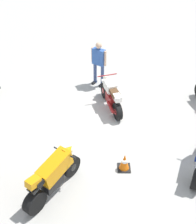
{
  "coord_description": "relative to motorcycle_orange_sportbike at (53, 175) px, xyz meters",
  "views": [
    {
      "loc": [
        0.6,
        6.9,
        6.0
      ],
      "look_at": [
        0.64,
        0.06,
        0.75
      ],
      "focal_mm": 44.98,
      "sensor_mm": 36.0,
      "label": 1
    }
  ],
  "objects": [
    {
      "name": "ground_plane",
      "position": [
        -1.72,
        -2.4,
        -0.59
      ],
      "size": [
        40.0,
        40.0,
        0.0
      ],
      "primitive_type": "plane",
      "color": "#ADAAA3"
    },
    {
      "name": "motorcycle_orange_sportbike",
      "position": [
        0.0,
        0.0,
        0.0
      ],
      "size": [
        1.27,
        1.71,
        1.14
      ],
      "rotation": [
        0.0,
        0.0,
        4.11
      ],
      "color": "black",
      "rests_on": "ground"
    },
    {
      "name": "motorcycle_cream_vintage",
      "position": [
        -1.53,
        -3.6,
        -0.11
      ],
      "size": [
        0.85,
        1.91,
        1.07
      ],
      "rotation": [
        0.0,
        0.0,
        5.01
      ],
      "color": "black",
      "rests_on": "ground"
    },
    {
      "name": "traffic_cone",
      "position": [
        -1.81,
        -0.75,
        -0.33
      ],
      "size": [
        0.36,
        0.36,
        0.53
      ],
      "color": "black",
      "rests_on": "ground"
    },
    {
      "name": "person_in_blue_shirt",
      "position": [
        -1.09,
        -5.19,
        0.44
      ],
      "size": [
        0.61,
        0.51,
        1.78
      ],
      "rotation": [
        0.0,
        0.0,
        0.97
      ],
      "color": "#384772",
      "rests_on": "ground"
    }
  ]
}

